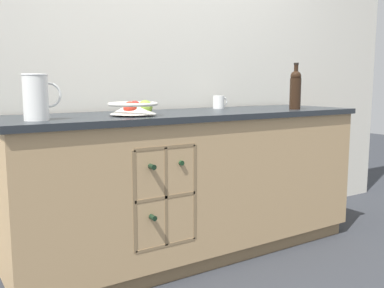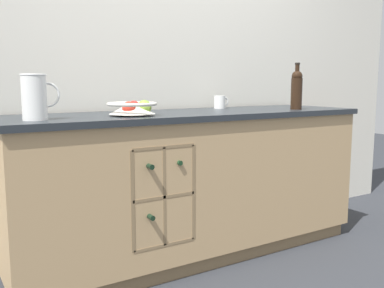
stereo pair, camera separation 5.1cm
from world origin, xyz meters
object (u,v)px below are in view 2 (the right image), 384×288
(fruit_bowl, at_px, (133,107))
(standing_wine_bottle, at_px, (297,89))
(white_pitcher, at_px, (35,96))
(ceramic_mug, at_px, (220,102))

(fruit_bowl, relative_size, standing_wine_bottle, 0.87)
(white_pitcher, xyz_separation_m, standing_wine_bottle, (1.69, -0.03, 0.03))
(white_pitcher, bearing_deg, ceramic_mug, 13.89)
(standing_wine_bottle, bearing_deg, fruit_bowl, 177.20)
(fruit_bowl, height_order, white_pitcher, white_pitcher)
(white_pitcher, xyz_separation_m, ceramic_mug, (1.31, 0.32, -0.07))
(white_pitcher, bearing_deg, fruit_bowl, 2.51)
(ceramic_mug, xyz_separation_m, standing_wine_bottle, (0.38, -0.36, 0.09))
(white_pitcher, relative_size, standing_wine_bottle, 0.70)
(white_pitcher, distance_m, standing_wine_bottle, 1.69)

